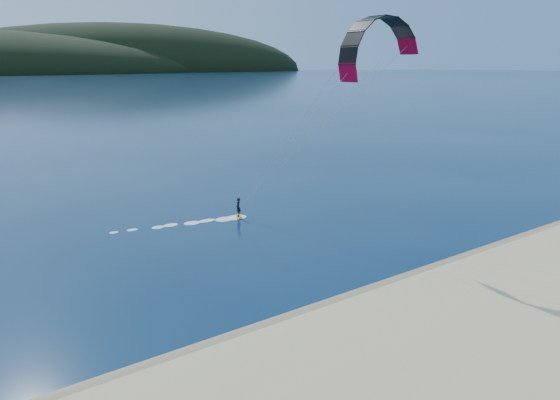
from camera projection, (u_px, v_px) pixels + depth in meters
name	position (u px, v px, depth m)	size (l,w,h in m)	color
ground	(370.00, 361.00, 22.92)	(1800.00, 1800.00, 0.00)	#081E3D
wet_sand	(308.00, 320.00, 26.46)	(220.00, 2.50, 0.10)	#876E4E
kitesurfer_near	(372.00, 69.00, 40.64)	(23.91, 9.88, 16.98)	gold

